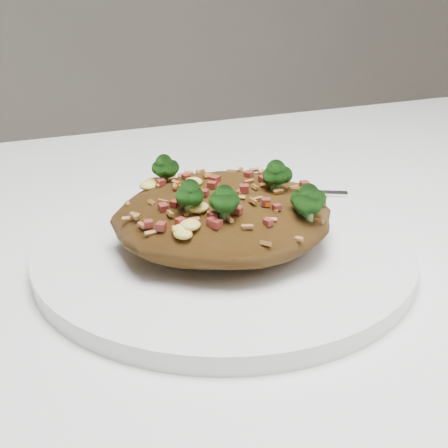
{
  "coord_description": "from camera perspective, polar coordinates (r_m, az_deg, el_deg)",
  "views": [
    {
      "loc": [
        -0.24,
        -0.36,
        0.97
      ],
      "look_at": [
        -0.09,
        0.03,
        0.78
      ],
      "focal_mm": 50.0,
      "sensor_mm": 36.0,
      "label": 1
    }
  ],
  "objects": [
    {
      "name": "fork",
      "position": [
        0.56,
        3.75,
        3.01
      ],
      "size": [
        0.15,
        0.08,
        0.0
      ],
      "rotation": [
        0.0,
        0.0,
        -0.45
      ],
      "color": "silver",
      "rests_on": "plate"
    },
    {
      "name": "plate",
      "position": [
        0.47,
        0.0,
        -2.44
      ],
      "size": [
        0.28,
        0.28,
        0.01
      ],
      "primitive_type": "cylinder",
      "color": "white",
      "rests_on": "dining_table"
    },
    {
      "name": "dining_table",
      "position": [
        0.53,
        10.09,
        -11.76
      ],
      "size": [
        1.2,
        0.8,
        0.75
      ],
      "color": "white",
      "rests_on": "ground"
    },
    {
      "name": "fried_rice",
      "position": [
        0.45,
        0.08,
        1.6
      ],
      "size": [
        0.16,
        0.15,
        0.06
      ],
      "color": "brown",
      "rests_on": "plate"
    }
  ]
}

